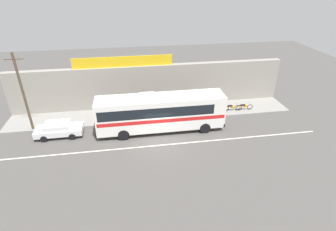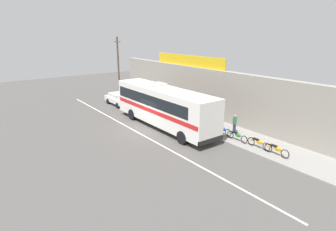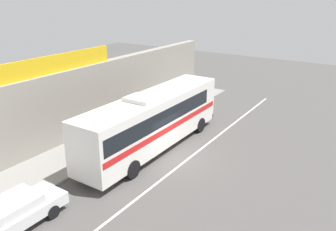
{
  "view_description": "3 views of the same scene",
  "coord_description": "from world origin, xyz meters",
  "px_view_note": "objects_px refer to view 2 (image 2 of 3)",
  "views": [
    {
      "loc": [
        -2.4,
        -20.25,
        13.67
      ],
      "look_at": [
        1.05,
        1.42,
        1.75
      ],
      "focal_mm": 28.39,
      "sensor_mm": 36.0,
      "label": 1
    },
    {
      "loc": [
        19.54,
        -11.86,
        8.16
      ],
      "look_at": [
        1.6,
        1.44,
        1.42
      ],
      "focal_mm": 29.44,
      "sensor_mm": 36.0,
      "label": 2
    },
    {
      "loc": [
        -15.72,
        -9.9,
        9.63
      ],
      "look_at": [
        1.96,
        1.72,
        1.81
      ],
      "focal_mm": 36.42,
      "sensor_mm": 36.0,
      "label": 3
    }
  ],
  "objects_px": {
    "motorcycle_orange": "(222,129)",
    "motorcycle_purple": "(276,149)",
    "motorcycle_black": "(258,142)",
    "parked_car": "(119,99)",
    "pedestrian_near_shop": "(183,107)",
    "intercity_bus": "(163,105)",
    "motorcycle_green": "(237,135)",
    "pedestrian_far_right": "(212,114)",
    "utility_pole": "(118,67)",
    "pedestrian_far_left": "(235,122)"
  },
  "relations": [
    {
      "from": "motorcycle_orange",
      "to": "motorcycle_purple",
      "type": "distance_m",
      "value": 4.96
    },
    {
      "from": "motorcycle_purple",
      "to": "motorcycle_black",
      "type": "xyz_separation_m",
      "value": [
        -1.46,
        0.03,
        0.0
      ]
    },
    {
      "from": "parked_car",
      "to": "pedestrian_near_shop",
      "type": "xyz_separation_m",
      "value": [
        8.32,
        2.91,
        0.36
      ]
    },
    {
      "from": "intercity_bus",
      "to": "motorcycle_green",
      "type": "distance_m",
      "value": 7.03
    },
    {
      "from": "parked_car",
      "to": "pedestrian_far_right",
      "type": "bearing_deg",
      "value": 14.98
    },
    {
      "from": "parked_car",
      "to": "motorcycle_purple",
      "type": "xyz_separation_m",
      "value": [
        19.21,
        2.08,
        -0.17
      ]
    },
    {
      "from": "utility_pole",
      "to": "motorcycle_black",
      "type": "height_order",
      "value": "utility_pole"
    },
    {
      "from": "motorcycle_black",
      "to": "motorcycle_purple",
      "type": "bearing_deg",
      "value": -1.29
    },
    {
      "from": "motorcycle_black",
      "to": "pedestrian_near_shop",
      "type": "distance_m",
      "value": 9.49
    },
    {
      "from": "motorcycle_orange",
      "to": "motorcycle_purple",
      "type": "bearing_deg",
      "value": -0.43
    },
    {
      "from": "parked_car",
      "to": "pedestrian_far_right",
      "type": "xyz_separation_m",
      "value": [
        11.95,
        3.2,
        0.35
      ]
    },
    {
      "from": "motorcycle_purple",
      "to": "motorcycle_green",
      "type": "relative_size",
      "value": 0.96
    },
    {
      "from": "intercity_bus",
      "to": "motorcycle_green",
      "type": "relative_size",
      "value": 6.16
    },
    {
      "from": "pedestrian_far_right",
      "to": "pedestrian_near_shop",
      "type": "bearing_deg",
      "value": -175.49
    },
    {
      "from": "parked_car",
      "to": "utility_pole",
      "type": "height_order",
      "value": "utility_pole"
    },
    {
      "from": "pedestrian_near_shop",
      "to": "motorcycle_black",
      "type": "bearing_deg",
      "value": -4.84
    },
    {
      "from": "motorcycle_orange",
      "to": "motorcycle_purple",
      "type": "xyz_separation_m",
      "value": [
        4.96,
        -0.04,
        0.0
      ]
    },
    {
      "from": "utility_pole",
      "to": "pedestrian_far_left",
      "type": "xyz_separation_m",
      "value": [
        17.4,
        1.68,
        -3.01
      ]
    },
    {
      "from": "pedestrian_far_left",
      "to": "pedestrian_far_right",
      "type": "relative_size",
      "value": 0.96
    },
    {
      "from": "pedestrian_near_shop",
      "to": "utility_pole",
      "type": "bearing_deg",
      "value": -172.91
    },
    {
      "from": "utility_pole",
      "to": "motorcycle_purple",
      "type": "xyz_separation_m",
      "value": [
        22.02,
        0.55,
        -3.48
      ]
    },
    {
      "from": "pedestrian_far_right",
      "to": "parked_car",
      "type": "bearing_deg",
      "value": -165.02
    },
    {
      "from": "motorcycle_purple",
      "to": "motorcycle_black",
      "type": "height_order",
      "value": "same"
    },
    {
      "from": "motorcycle_purple",
      "to": "utility_pole",
      "type": "bearing_deg",
      "value": -178.56
    },
    {
      "from": "pedestrian_near_shop",
      "to": "parked_car",
      "type": "bearing_deg",
      "value": -160.71
    },
    {
      "from": "motorcycle_purple",
      "to": "motorcycle_black",
      "type": "bearing_deg",
      "value": 178.71
    },
    {
      "from": "pedestrian_far_left",
      "to": "motorcycle_green",
      "type": "bearing_deg",
      "value": -43.21
    },
    {
      "from": "motorcycle_orange",
      "to": "motorcycle_green",
      "type": "distance_m",
      "value": 1.65
    },
    {
      "from": "intercity_bus",
      "to": "utility_pole",
      "type": "xyz_separation_m",
      "value": [
        -12.28,
        1.98,
        1.98
      ]
    },
    {
      "from": "parked_car",
      "to": "pedestrian_far_left",
      "type": "height_order",
      "value": "pedestrian_far_left"
    },
    {
      "from": "motorcycle_green",
      "to": "parked_car",
      "type": "bearing_deg",
      "value": -172.88
    },
    {
      "from": "motorcycle_purple",
      "to": "pedestrian_far_left",
      "type": "relative_size",
      "value": 1.2
    },
    {
      "from": "motorcycle_purple",
      "to": "pedestrian_near_shop",
      "type": "bearing_deg",
      "value": 175.64
    },
    {
      "from": "motorcycle_black",
      "to": "motorcycle_orange",
      "type": "bearing_deg",
      "value": 179.93
    },
    {
      "from": "utility_pole",
      "to": "motorcycle_orange",
      "type": "relative_size",
      "value": 4.05
    },
    {
      "from": "utility_pole",
      "to": "motorcycle_orange",
      "type": "distance_m",
      "value": 17.43
    },
    {
      "from": "intercity_bus",
      "to": "motorcycle_black",
      "type": "xyz_separation_m",
      "value": [
        8.28,
        2.57,
        -1.5
      ]
    },
    {
      "from": "parked_car",
      "to": "motorcycle_green",
      "type": "xyz_separation_m",
      "value": [
        15.9,
        1.98,
        -0.17
      ]
    },
    {
      "from": "parked_car",
      "to": "pedestrian_near_shop",
      "type": "bearing_deg",
      "value": 19.29
    },
    {
      "from": "parked_car",
      "to": "pedestrian_far_left",
      "type": "distance_m",
      "value": 14.95
    },
    {
      "from": "motorcycle_purple",
      "to": "pedestrian_near_shop",
      "type": "xyz_separation_m",
      "value": [
        -10.89,
        0.83,
        0.54
      ]
    },
    {
      "from": "intercity_bus",
      "to": "parked_car",
      "type": "xyz_separation_m",
      "value": [
        -9.48,
        0.46,
        -1.33
      ]
    },
    {
      "from": "utility_pole",
      "to": "motorcycle_black",
      "type": "bearing_deg",
      "value": 1.63
    },
    {
      "from": "parked_car",
      "to": "pedestrian_far_left",
      "type": "xyz_separation_m",
      "value": [
        14.6,
        3.21,
        0.31
      ]
    },
    {
      "from": "utility_pole",
      "to": "motorcycle_black",
      "type": "xyz_separation_m",
      "value": [
        20.56,
        0.59,
        -3.48
      ]
    },
    {
      "from": "intercity_bus",
      "to": "motorcycle_orange",
      "type": "xyz_separation_m",
      "value": [
        4.78,
        2.57,
        -1.5
      ]
    },
    {
      "from": "motorcycle_black",
      "to": "intercity_bus",
      "type": "bearing_deg",
      "value": -162.76
    },
    {
      "from": "intercity_bus",
      "to": "utility_pole",
      "type": "distance_m",
      "value": 12.6
    },
    {
      "from": "motorcycle_green",
      "to": "pedestrian_near_shop",
      "type": "bearing_deg",
      "value": 173.03
    },
    {
      "from": "pedestrian_far_right",
      "to": "motorcycle_purple",
      "type": "bearing_deg",
      "value": -8.75
    }
  ]
}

